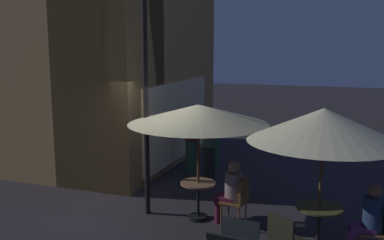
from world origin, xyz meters
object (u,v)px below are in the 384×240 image
object	(u,v)px
cafe_chair_0	(239,197)
cafe_chair_1	(285,238)
patron_standing_2	(210,147)
patron_standing_4	(215,138)
cafe_chair_2	(379,226)
cafe_table_0	(198,193)
street_lamp_near_corner	(145,44)
patron_seated_1	(369,218)
patron_standing_3	(191,141)
patio_umbrella_0	(198,115)
patio_umbrella_1	(324,125)
cafe_table_1	(319,220)
patron_seated_0	(231,189)

from	to	relation	value
cafe_chair_0	cafe_chair_1	size ratio (longest dim) A/B	1.05
patron_standing_2	patron_standing_4	distance (m)	1.09
cafe_chair_2	patron_standing_4	world-z (taller)	patron_standing_4
cafe_table_0	cafe_chair_1	xyz separation A→B (m)	(-1.45, -1.81, 0.04)
cafe_table_0	patron_standing_4	size ratio (longest dim) A/B	0.42
street_lamp_near_corner	patron_seated_1	world-z (taller)	street_lamp_near_corner
cafe_chair_0	patron_seated_1	size ratio (longest dim) A/B	0.78
cafe_chair_0	cafe_chair_1	world-z (taller)	cafe_chair_0
patron_standing_3	patron_standing_2	bearing A→B (deg)	105.53
street_lamp_near_corner	cafe_chair_2	size ratio (longest dim) A/B	4.93
cafe_chair_1	patron_standing_4	xyz separation A→B (m)	(4.72, 2.48, 0.33)
patio_umbrella_0	patio_umbrella_1	distance (m)	2.33
cafe_chair_2	cafe_chair_1	bearing A→B (deg)	28.47
street_lamp_near_corner	cafe_chair_2	bearing A→B (deg)	-97.52
cafe_table_1	patio_umbrella_0	world-z (taller)	patio_umbrella_0
patio_umbrella_1	cafe_chair_2	size ratio (longest dim) A/B	2.39
cafe_table_0	patron_standing_3	world-z (taller)	patron_standing_3
patron_standing_2	patron_seated_0	bearing A→B (deg)	-68.95
patron_standing_3	cafe_chair_2	bearing A→B (deg)	110.03
street_lamp_near_corner	patio_umbrella_1	distance (m)	3.51
street_lamp_near_corner	patio_umbrella_0	distance (m)	1.62
patio_umbrella_0	patron_seated_1	world-z (taller)	patio_umbrella_0
patron_standing_3	cafe_table_1	bearing A→B (deg)	102.96
cafe_chair_0	patio_umbrella_1	bearing A→B (deg)	165.83
patron_seated_0	patron_standing_2	bearing A→B (deg)	-55.62
patio_umbrella_0	patron_seated_0	size ratio (longest dim) A/B	2.12
patron_standing_3	cafe_chair_1	bearing A→B (deg)	93.89
street_lamp_near_corner	patron_standing_3	bearing A→B (deg)	3.04
patio_umbrella_0	patron_standing_2	distance (m)	2.50
street_lamp_near_corner	cafe_chair_1	world-z (taller)	street_lamp_near_corner
cafe_table_1	patron_seated_1	size ratio (longest dim) A/B	0.65
cafe_table_1	patron_standing_4	xyz separation A→B (m)	(3.95, 2.89, 0.30)
cafe_table_0	patron_seated_0	bearing A→B (deg)	-98.00
street_lamp_near_corner	cafe_table_1	size ratio (longest dim) A/B	6.12
cafe_table_1	cafe_chair_0	bearing A→B (deg)	67.82
cafe_chair_1	cafe_table_1	bearing A→B (deg)	-0.00
patio_umbrella_1	patron_seated_0	world-z (taller)	patio_umbrella_1
cafe_table_0	cafe_chair_0	world-z (taller)	cafe_chair_0
cafe_chair_0	patron_standing_2	xyz separation A→B (m)	(2.30, 1.28, 0.32)
cafe_chair_1	patron_seated_1	world-z (taller)	patron_seated_1
patron_standing_2	cafe_chair_1	bearing A→B (deg)	-63.29
patio_umbrella_1	patron_standing_2	distance (m)	4.12
patron_seated_0	patio_umbrella_1	bearing A→B (deg)	167.07
cafe_table_0	patio_umbrella_1	size ratio (longest dim) A/B	0.31
patron_standing_3	patron_standing_4	bearing A→B (deg)	-171.91
cafe_table_1	cafe_chair_0	xyz separation A→B (m)	(0.58, 1.42, -0.00)
cafe_table_0	patron_seated_1	xyz separation A→B (m)	(-0.64, -2.94, 0.18)
cafe_chair_0	patron_seated_1	xyz separation A→B (m)	(-0.52, -2.14, 0.12)
patio_umbrella_1	patron_standing_3	world-z (taller)	patio_umbrella_1
patron_seated_0	patron_standing_2	distance (m)	2.55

